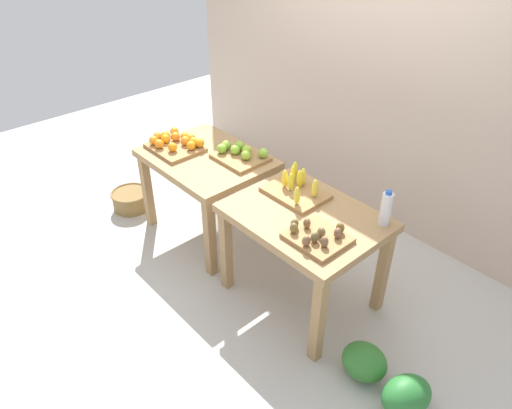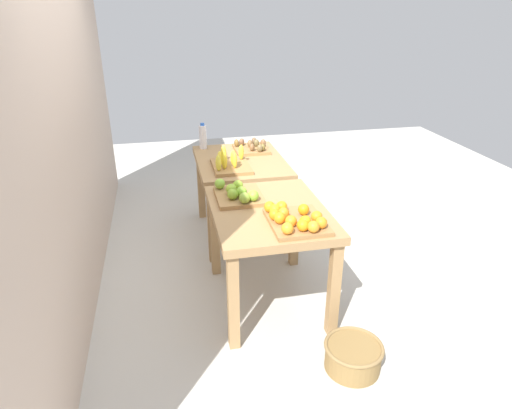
# 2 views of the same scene
# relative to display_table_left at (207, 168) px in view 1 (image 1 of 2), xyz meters

# --- Properties ---
(ground_plane) EXTENTS (8.00, 8.00, 0.00)m
(ground_plane) POSITION_rel_display_table_left_xyz_m (0.56, 0.00, -0.65)
(ground_plane) COLOR #BAB6AD
(back_wall) EXTENTS (4.40, 0.12, 3.00)m
(back_wall) POSITION_rel_display_table_left_xyz_m (0.56, 1.35, 0.85)
(back_wall) COLOR #C5AC99
(back_wall) RESTS_ON ground_plane
(display_table_left) EXTENTS (1.04, 0.80, 0.77)m
(display_table_left) POSITION_rel_display_table_left_xyz_m (0.00, 0.00, 0.00)
(display_table_left) COLOR #A07B4E
(display_table_left) RESTS_ON ground_plane
(display_table_right) EXTENTS (1.04, 0.80, 0.77)m
(display_table_right) POSITION_rel_display_table_left_xyz_m (1.12, 0.00, 0.00)
(display_table_right) COLOR #A07B4E
(display_table_right) RESTS_ON ground_plane
(orange_bin) EXTENTS (0.46, 0.38, 0.11)m
(orange_bin) POSITION_rel_display_table_left_xyz_m (-0.28, -0.10, 0.16)
(orange_bin) COLOR #9C7242
(orange_bin) RESTS_ON display_table_left
(apple_bin) EXTENTS (0.42, 0.34, 0.11)m
(apple_bin) POSITION_rel_display_table_left_xyz_m (0.22, 0.18, 0.15)
(apple_bin) COLOR #9C7242
(apple_bin) RESTS_ON display_table_left
(banana_crate) EXTENTS (0.44, 0.32, 0.17)m
(banana_crate) POSITION_rel_display_table_left_xyz_m (0.90, 0.13, 0.16)
(banana_crate) COLOR #9C7242
(banana_crate) RESTS_ON display_table_right
(kiwi_bin) EXTENTS (0.36, 0.32, 0.10)m
(kiwi_bin) POSITION_rel_display_table_left_xyz_m (1.36, -0.16, 0.15)
(kiwi_bin) COLOR #9C7242
(kiwi_bin) RESTS_ON display_table_right
(water_bottle) EXTENTS (0.07, 0.07, 0.25)m
(water_bottle) POSITION_rel_display_table_left_xyz_m (1.54, 0.30, 0.23)
(water_bottle) COLOR silver
(water_bottle) RESTS_ON display_table_right
(watermelon_pile) EXTENTS (0.64, 0.37, 0.25)m
(watermelon_pile) POSITION_rel_display_table_left_xyz_m (2.04, -0.22, -0.53)
(watermelon_pile) COLOR #276F2F
(watermelon_pile) RESTS_ON ground_plane
(wicker_basket) EXTENTS (0.37, 0.37, 0.18)m
(wicker_basket) POSITION_rel_display_table_left_xyz_m (-0.81, -0.35, -0.56)
(wicker_basket) COLOR olive
(wicker_basket) RESTS_ON ground_plane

